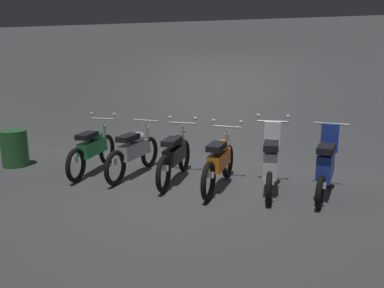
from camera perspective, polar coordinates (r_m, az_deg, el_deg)
name	(u,v)px	position (r m, az deg, el deg)	size (l,w,h in m)	color
ground_plane	(185,196)	(6.38, -1.13, -7.85)	(80.00, 80.00, 0.00)	#424244
back_wall	(220,94)	(8.30, 4.28, 7.60)	(16.00, 0.30, 3.02)	#9EA0A3
motorbike_slot_0	(93,148)	(7.84, -14.75, -0.62)	(0.59, 1.95, 1.15)	black
motorbike_slot_1	(134,151)	(7.45, -8.74, -1.04)	(0.56, 1.95, 1.03)	black
motorbike_slot_2	(175,155)	(7.04, -2.58, -1.68)	(0.59, 1.95, 1.15)	black
motorbike_slot_3	(219,161)	(6.66, 4.17, -2.53)	(0.59, 1.95, 1.15)	black
motorbike_slot_4	(271,162)	(6.58, 11.80, -2.65)	(0.59, 1.68, 1.29)	black
motorbike_slot_5	(326,165)	(6.61, 19.57, -3.08)	(0.56, 1.68, 1.18)	black
trash_bin	(15,148)	(8.89, -25.24, -0.59)	(0.54, 0.54, 0.77)	#26592D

